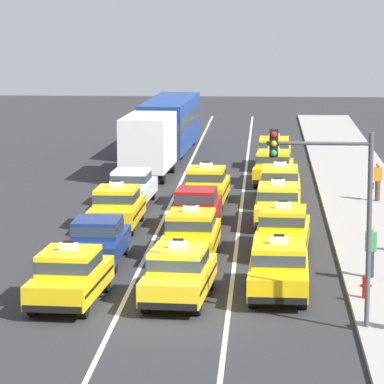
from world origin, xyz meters
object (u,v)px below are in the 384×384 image
at_px(taxi_left_third, 117,207).
at_px(box_truck_left_fifth, 150,143).
at_px(taxi_right_third, 278,204).
at_px(taxi_center_nearest, 179,273).
at_px(sedan_center_third, 196,207).
at_px(taxi_right_fourth, 280,184).
at_px(pedestrian_mid_block, 378,182).
at_px(sedan_left_second, 98,239).
at_px(taxi_right_fifth, 274,167).
at_px(taxi_right_sixth, 274,152).
at_px(taxi_right_nearest, 279,268).
at_px(taxi_right_second, 283,229).
at_px(taxi_center_fourth, 206,185).
at_px(bus_left_sixth, 170,122).
at_px(traffic_light_pole, 334,194).
at_px(pedestrian_by_storefront, 371,251).
at_px(fire_hydrant, 366,285).
at_px(taxi_left_nearest, 70,275).
at_px(sedan_left_fourth, 131,186).
at_px(taxi_center_second, 191,233).

distance_m(taxi_left_third, box_truck_left_fifth, 13.96).
bearing_deg(taxi_right_third, taxi_center_nearest, -104.02).
bearing_deg(sedan_center_third, taxi_right_fourth, 60.39).
bearing_deg(pedestrian_mid_block, sedan_left_second, -130.39).
relative_size(taxi_right_fourth, pedestrian_mid_block, 2.66).
height_order(sedan_left_second, taxi_right_fifth, taxi_right_fifth).
height_order(taxi_left_third, taxi_right_sixth, same).
height_order(taxi_right_nearest, taxi_right_fourth, same).
relative_size(taxi_center_nearest, taxi_right_second, 1.00).
relative_size(taxi_center_nearest, taxi_center_fourth, 1.01).
xyz_separation_m(box_truck_left_fifth, taxi_right_fifth, (6.37, -2.01, -0.90)).
xyz_separation_m(bus_left_sixth, traffic_light_pole, (7.61, -38.54, 2.00)).
relative_size(taxi_right_third, taxi_right_sixth, 1.00).
height_order(sedan_left_second, taxi_center_nearest, taxi_center_nearest).
xyz_separation_m(bus_left_sixth, sedan_center_third, (3.01, -23.87, -0.97)).
distance_m(sedan_center_third, taxi_right_nearest, 11.33).
relative_size(taxi_center_fourth, taxi_right_third, 1.01).
distance_m(taxi_center_fourth, pedestrian_by_storefront, 15.46).
xyz_separation_m(pedestrian_mid_block, fire_hydrant, (-1.99, -17.49, -0.47)).
distance_m(taxi_right_third, pedestrian_mid_block, 6.90).
distance_m(taxi_left_nearest, taxi_right_nearest, 6.39).
relative_size(sedan_left_fourth, box_truck_left_fifth, 0.62).
bearing_deg(taxi_right_nearest, taxi_left_third, 121.14).
bearing_deg(taxi_center_second, taxi_right_fifth, 80.07).
bearing_deg(taxi_center_fourth, bus_left_sixth, 99.65).
distance_m(sedan_center_third, pedestrian_by_storefront, 10.76).
height_order(box_truck_left_fifth, pedestrian_mid_block, box_truck_left_fifth).
xyz_separation_m(taxi_left_third, taxi_center_second, (3.32, -5.26, 0.00)).
xyz_separation_m(taxi_right_nearest, pedestrian_by_storefront, (2.98, 2.06, 0.13)).
relative_size(sedan_left_second, taxi_center_fourth, 0.93).
distance_m(taxi_left_third, taxi_right_third, 6.54).
xyz_separation_m(taxi_right_nearest, taxi_right_second, (0.22, 6.22, 0.00)).
xyz_separation_m(sedan_left_second, sedan_left_fourth, (-0.20, 11.79, 0.00)).
height_order(taxi_left_third, pedestrian_by_storefront, taxi_left_third).
relative_size(taxi_left_third, sedan_left_fourth, 1.05).
relative_size(taxi_center_nearest, taxi_right_third, 1.01).
relative_size(box_truck_left_fifth, taxi_right_second, 1.51).
bearing_deg(sedan_left_second, sedan_left_fourth, 90.98).
xyz_separation_m(taxi_right_second, taxi_right_sixth, (-0.18, 22.00, 0.00)).
bearing_deg(sedan_left_fourth, fire_hydrant, -61.51).
bearing_deg(taxi_center_second, pedestrian_mid_block, 56.65).
bearing_deg(taxi_center_nearest, taxi_right_third, 75.98).
bearing_deg(taxi_center_nearest, taxi_right_fifth, 82.67).
height_order(taxi_right_nearest, taxi_right_fifth, same).
bearing_deg(box_truck_left_fifth, taxi_right_second, -70.05).
relative_size(taxi_center_nearest, taxi_right_nearest, 1.02).
height_order(taxi_right_fifth, pedestrian_mid_block, taxi_right_fifth).
bearing_deg(bus_left_sixth, pedestrian_by_storefront, -74.30).
relative_size(sedan_left_second, bus_left_sixth, 0.38).
bearing_deg(pedestrian_by_storefront, taxi_right_second, 123.63).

